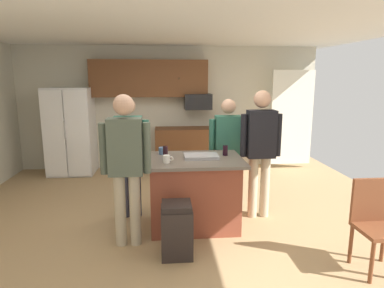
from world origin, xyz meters
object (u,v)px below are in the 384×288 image
Objects in this scene: kitchen_island at (194,192)px; serving_tray at (201,156)px; person_guest_by_door at (129,150)px; refrigerator at (71,131)px; wooden_chair at (376,220)px; person_guest_left at (261,145)px; person_guest_right at (126,160)px; mug_ceramic_white at (162,151)px; trash_bin at (176,230)px; glass_short_whisky at (165,152)px; mug_blue_stoneware at (167,159)px; microwave_over_range at (198,102)px; glass_pilsner at (225,150)px; person_host_foreground at (228,146)px.

serving_tray is (0.09, 0.02, 0.48)m from kitchen_island.
refrigerator is at bearing 144.55° from person_guest_by_door.
serving_tray is 2.07m from wooden_chair.
person_guest_left is 1.01× the size of person_guest_right.
mug_ceramic_white is at bearing 146.72° from kitchen_island.
trash_bin is at bearing -81.75° from mug_ceramic_white.
trash_bin is (0.10, -0.78, -0.70)m from glass_short_whisky.
kitchen_island is 1.09m from person_guest_right.
person_guest_left is 1.36m from mug_blue_stoneware.
kitchen_island is 1.07m from person_guest_by_door.
glass_short_whisky is 0.17× the size of wooden_chair.
microwave_over_range is 2.98m from kitchen_island.
mug_blue_stoneware is 0.86m from trash_bin.
microwave_over_range is at bearing 76.98° from mug_blue_stoneware.
mug_blue_stoneware is 0.29× the size of serving_tray.
person_guest_right is at bearing -152.87° from mug_blue_stoneware.
glass_short_whisky is (0.45, 0.48, -0.02)m from person_guest_right.
serving_tray is (-0.34, -0.11, -0.05)m from glass_pilsner.
person_guest_left reaches higher than person_guest_right.
trash_bin is at bearing -80.63° from mug_blue_stoneware.
serving_tray is at bearing -161.59° from glass_pilsner.
serving_tray is (0.91, 0.46, -0.08)m from person_guest_right.
refrigerator is 13.88× the size of mug_blue_stoneware.
glass_pilsner is at bearing 26.10° from person_host_foreground.
person_guest_right is 13.88× the size of mug_ceramic_white.
person_guest_by_door is at bearing -58.79° from refrigerator.
glass_pilsner is (0.84, -0.14, 0.02)m from mug_ceramic_white.
person_guest_right reaches higher than refrigerator.
person_guest_right reaches higher than glass_pilsner.
person_guest_right is 13.98× the size of mug_blue_stoneware.
refrigerator is 3.13× the size of microwave_over_range.
microwave_over_range is 0.45× the size of kitchen_island.
wooden_chair is (2.10, -0.95, -0.45)m from mug_blue_stoneware.
mug_blue_stoneware is 0.14× the size of wooden_chair.
refrigerator is 3.53m from kitchen_island.
trash_bin is at bearing -59.73° from refrigerator.
mug_blue_stoneware is (-1.29, -0.43, -0.06)m from person_guest_left.
mug_blue_stoneware is (1.91, -2.88, 0.09)m from refrigerator.
wooden_chair is at bearing -33.49° from kitchen_island.
mug_ceramic_white is 0.14× the size of wooden_chair.
glass_short_whisky is (-0.71, -2.76, -0.45)m from microwave_over_range.
person_guest_by_door reaches higher than glass_pilsner.
person_guest_left is at bearing 13.58° from serving_tray.
serving_tray is (0.45, 0.22, -0.03)m from mug_blue_stoneware.
microwave_over_range is at bearing 73.41° from mug_ceramic_white.
person_host_foreground reaches higher than microwave_over_range.
person_guest_right is (1.44, -3.12, 0.15)m from refrigerator.
mug_blue_stoneware is at bearing -56.49° from refrigerator.
glass_short_whisky reaches higher than serving_tray.
trash_bin is (-0.26, -0.74, -0.17)m from kitchen_island.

